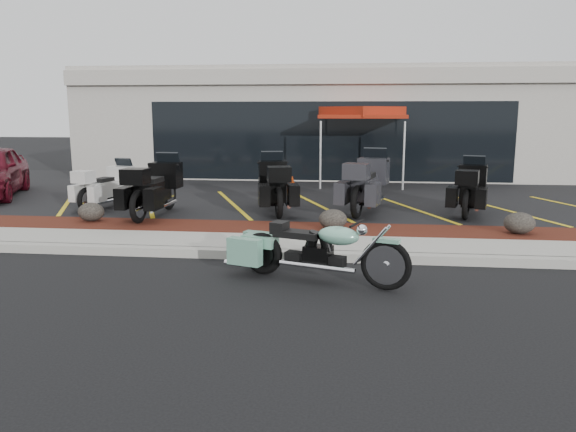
# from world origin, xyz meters

# --- Properties ---
(ground) EXTENTS (90.00, 90.00, 0.00)m
(ground) POSITION_xyz_m (0.00, 0.00, 0.00)
(ground) COLOR black
(ground) RESTS_ON ground
(curb) EXTENTS (24.00, 0.25, 0.15)m
(curb) POSITION_xyz_m (0.00, 0.90, 0.07)
(curb) COLOR gray
(curb) RESTS_ON ground
(sidewalk) EXTENTS (24.00, 1.20, 0.15)m
(sidewalk) POSITION_xyz_m (0.00, 1.60, 0.07)
(sidewalk) COLOR gray
(sidewalk) RESTS_ON ground
(mulch_bed) EXTENTS (24.00, 1.20, 0.16)m
(mulch_bed) POSITION_xyz_m (0.00, 2.80, 0.08)
(mulch_bed) COLOR #350F0C
(mulch_bed) RESTS_ON ground
(upper_lot) EXTENTS (26.00, 9.60, 0.15)m
(upper_lot) POSITION_xyz_m (0.00, 8.20, 0.07)
(upper_lot) COLOR black
(upper_lot) RESTS_ON ground
(dealership_building) EXTENTS (18.00, 8.16, 4.00)m
(dealership_building) POSITION_xyz_m (0.00, 14.47, 2.01)
(dealership_building) COLOR #9C958D
(dealership_building) RESTS_ON ground
(boulder_left) EXTENTS (0.56, 0.47, 0.40)m
(boulder_left) POSITION_xyz_m (-4.72, 2.98, 0.36)
(boulder_left) COLOR black
(boulder_left) RESTS_ON mulch_bed
(boulder_mid) EXTENTS (0.57, 0.47, 0.40)m
(boulder_mid) POSITION_xyz_m (0.44, 2.72, 0.36)
(boulder_mid) COLOR black
(boulder_mid) RESTS_ON mulch_bed
(boulder_right) EXTENTS (0.58, 0.49, 0.41)m
(boulder_right) POSITION_xyz_m (4.01, 2.70, 0.37)
(boulder_right) COLOR black
(boulder_right) RESTS_ON mulch_bed
(hero_cruiser) EXTENTS (2.81, 1.54, 0.96)m
(hero_cruiser) POSITION_xyz_m (1.29, -0.64, 0.48)
(hero_cruiser) COLOR #70AF94
(hero_cruiser) RESTS_ON ground
(touring_white) EXTENTS (1.20, 2.12, 1.16)m
(touring_white) POSITION_xyz_m (-4.97, 5.41, 0.73)
(touring_white) COLOR silver
(touring_white) RESTS_ON upper_lot
(touring_black_front) EXTENTS (1.03, 2.42, 1.38)m
(touring_black_front) POSITION_xyz_m (-3.53, 4.61, 0.84)
(touring_black_front) COLOR black
(touring_black_front) RESTS_ON upper_lot
(touring_black_mid) EXTENTS (1.41, 2.50, 1.37)m
(touring_black_mid) POSITION_xyz_m (-1.16, 5.39, 0.84)
(touring_black_mid) COLOR black
(touring_black_mid) RESTS_ON upper_lot
(touring_grey) EXTENTS (1.53, 2.66, 1.45)m
(touring_grey) POSITION_xyz_m (1.36, 5.67, 0.88)
(touring_grey) COLOR #2B2B30
(touring_grey) RESTS_ON upper_lot
(touring_black_rear) EXTENTS (1.43, 2.36, 1.29)m
(touring_black_rear) POSITION_xyz_m (3.71, 5.59, 0.79)
(touring_black_rear) COLOR black
(touring_black_rear) RESTS_ON upper_lot
(traffic_cone) EXTENTS (0.37, 0.37, 0.44)m
(traffic_cone) POSITION_xyz_m (-0.94, 8.17, 0.37)
(traffic_cone) COLOR #CA3606
(traffic_cone) RESTS_ON upper_lot
(popup_canopy) EXTENTS (2.84, 2.84, 2.48)m
(popup_canopy) POSITION_xyz_m (1.09, 10.00, 2.39)
(popup_canopy) COLOR silver
(popup_canopy) RESTS_ON upper_lot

